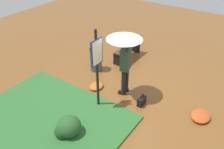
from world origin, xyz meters
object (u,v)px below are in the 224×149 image
info_sign_post (97,61)px  handbag (142,101)px  person_with_umbrella (125,48)px  trash_bin (96,59)px  park_bench (128,49)px

info_sign_post → handbag: (-0.71, 0.98, -1.32)m
handbag → person_with_umbrella: bearing=-100.4°
handbag → trash_bin: size_ratio=0.44×
handbag → info_sign_post: bearing=-54.2°
person_with_umbrella → trash_bin: bearing=-112.9°
park_bench → trash_bin: 1.41m
person_with_umbrella → handbag: bearing=79.6°
park_bench → trash_bin: bearing=-20.7°
trash_bin → person_with_umbrella: bearing=67.1°
park_bench → trash_bin: trash_bin is taller
person_with_umbrella → info_sign_post: bearing=-19.9°
info_sign_post → park_bench: size_ratio=1.64×
person_with_umbrella → park_bench: person_with_umbrella is taller
info_sign_post → handbag: 1.79m
info_sign_post → trash_bin: bearing=-140.1°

